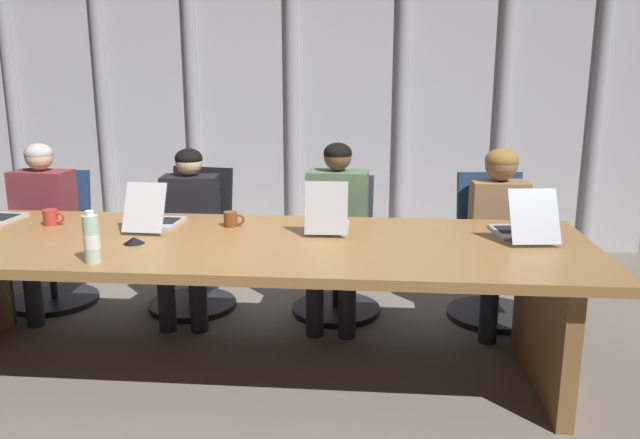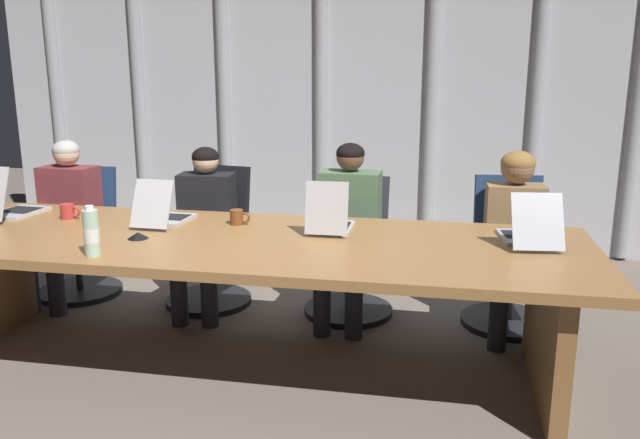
# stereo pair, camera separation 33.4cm
# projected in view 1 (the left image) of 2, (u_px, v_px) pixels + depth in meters

# --- Properties ---
(ground_plane) EXTENTS (12.50, 12.50, 0.00)m
(ground_plane) POSITION_uv_depth(u_px,v_px,m) (237.00, 370.00, 3.50)
(ground_plane) COLOR #6B6056
(conference_table) EXTENTS (3.74, 1.18, 0.74)m
(conference_table) POSITION_uv_depth(u_px,v_px,m) (234.00, 266.00, 3.37)
(conference_table) COLOR olive
(conference_table) RESTS_ON ground_plane
(curtain_backdrop) EXTENTS (6.25, 0.17, 2.70)m
(curtain_backdrop) POSITION_uv_depth(u_px,v_px,m) (296.00, 99.00, 5.75)
(curtain_backdrop) COLOR #B2B2B7
(curtain_backdrop) RESTS_ON ground_plane
(laptop_left_mid) EXTENTS (0.24, 0.43, 0.27)m
(laptop_left_mid) POSITION_uv_depth(u_px,v_px,m) (155.00, 218.00, 3.59)
(laptop_left_mid) COLOR #BCBCC1
(laptop_left_mid) RESTS_ON conference_table
(laptop_center) EXTENTS (0.23, 0.36, 0.30)m
(laptop_center) POSITION_uv_depth(u_px,v_px,m) (328.00, 221.00, 3.50)
(laptop_center) COLOR #BCBCC1
(laptop_center) RESTS_ON conference_table
(laptop_right_mid) EXTENTS (0.30, 0.47, 0.28)m
(laptop_right_mid) POSITION_uv_depth(u_px,v_px,m) (523.00, 227.00, 3.38)
(laptop_right_mid) COLOR #A8ADB7
(laptop_right_mid) RESTS_ON conference_table
(office_chair_left_end) EXTENTS (0.60, 0.60, 0.92)m
(office_chair_left_end) POSITION_uv_depth(u_px,v_px,m) (54.00, 254.00, 4.48)
(office_chair_left_end) COLOR navy
(office_chair_left_end) RESTS_ON ground_plane
(office_chair_left_mid) EXTENTS (0.60, 0.61, 0.95)m
(office_chair_left_mid) POSITION_uv_depth(u_px,v_px,m) (194.00, 257.00, 4.39)
(office_chair_left_mid) COLOR black
(office_chair_left_mid) RESTS_ON ground_plane
(office_chair_center) EXTENTS (0.60, 0.60, 0.91)m
(office_chair_center) POSITION_uv_depth(u_px,v_px,m) (337.00, 262.00, 4.31)
(office_chair_center) COLOR #2D2D38
(office_chair_center) RESTS_ON ground_plane
(office_chair_right_mid) EXTENTS (0.60, 0.60, 0.94)m
(office_chair_right_mid) POSITION_uv_depth(u_px,v_px,m) (493.00, 265.00, 4.22)
(office_chair_right_mid) COLOR navy
(office_chair_right_mid) RESTS_ON ground_plane
(person_left_end) EXTENTS (0.41, 0.56, 1.14)m
(person_left_end) POSITION_uv_depth(u_px,v_px,m) (38.00, 219.00, 4.26)
(person_left_end) COLOR brown
(person_left_end) RESTS_ON ground_plane
(person_left_mid) EXTENTS (0.41, 0.57, 1.11)m
(person_left_mid) POSITION_uv_depth(u_px,v_px,m) (189.00, 224.00, 4.17)
(person_left_mid) COLOR black
(person_left_mid) RESTS_ON ground_plane
(person_center) EXTENTS (0.41, 0.55, 1.16)m
(person_center) POSITION_uv_depth(u_px,v_px,m) (336.00, 223.00, 4.08)
(person_center) COLOR #4C6B4C
(person_center) RESTS_ON ground_plane
(person_right_mid) EXTENTS (0.37, 0.55, 1.14)m
(person_right_mid) POSITION_uv_depth(u_px,v_px,m) (500.00, 227.00, 3.99)
(person_right_mid) COLOR olive
(person_right_mid) RESTS_ON ground_plane
(water_bottle_primary) EXTENTS (0.07, 0.07, 0.25)m
(water_bottle_primary) POSITION_uv_depth(u_px,v_px,m) (92.00, 239.00, 2.92)
(water_bottle_primary) COLOR #ADD1B2
(water_bottle_primary) RESTS_ON conference_table
(coffee_mug_near) EXTENTS (0.13, 0.08, 0.09)m
(coffee_mug_near) POSITION_uv_depth(u_px,v_px,m) (51.00, 217.00, 3.64)
(coffee_mug_near) COLOR #B2332D
(coffee_mug_near) RESTS_ON conference_table
(coffee_mug_far) EXTENTS (0.12, 0.08, 0.09)m
(coffee_mug_far) POSITION_uv_depth(u_px,v_px,m) (231.00, 219.00, 3.60)
(coffee_mug_far) COLOR brown
(coffee_mug_far) RESTS_ON conference_table
(conference_mic_left_side) EXTENTS (0.11, 0.11, 0.03)m
(conference_mic_left_side) POSITION_uv_depth(u_px,v_px,m) (134.00, 240.00, 3.26)
(conference_mic_left_side) COLOR black
(conference_mic_left_side) RESTS_ON conference_table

